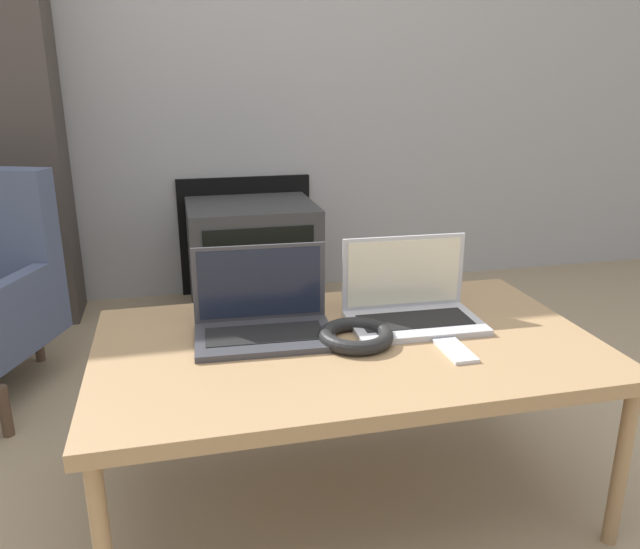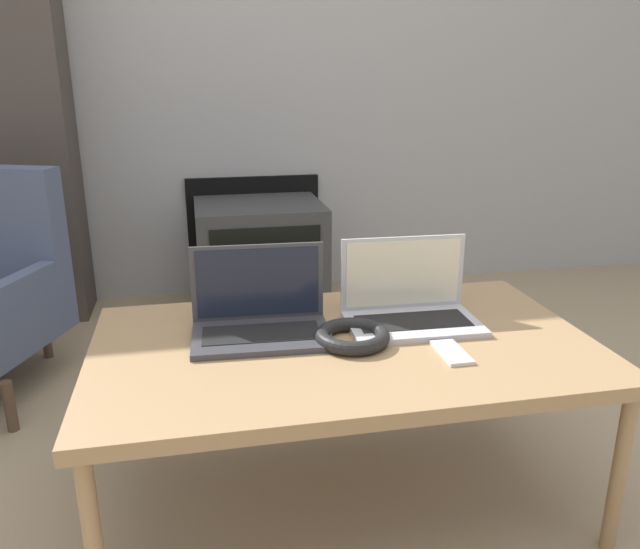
{
  "view_description": "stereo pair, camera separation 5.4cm",
  "coord_description": "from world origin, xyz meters",
  "px_view_note": "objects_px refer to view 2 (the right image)",
  "views": [
    {
      "loc": [
        -0.4,
        -1.2,
        1.11
      ],
      "look_at": [
        0.0,
        0.49,
        0.54
      ],
      "focal_mm": 35.0,
      "sensor_mm": 36.0,
      "label": 1
    },
    {
      "loc": [
        -0.35,
        -1.22,
        1.11
      ],
      "look_at": [
        0.0,
        0.49,
        0.54
      ],
      "focal_mm": 35.0,
      "sensor_mm": 36.0,
      "label": 2
    }
  ],
  "objects_px": {
    "laptop_left": "(260,315)",
    "headphones": "(352,336)",
    "phone": "(451,352)",
    "tv": "(260,256)",
    "laptop_right": "(409,304)"
  },
  "relations": [
    {
      "from": "laptop_left",
      "to": "headphones",
      "type": "xyz_separation_m",
      "value": [
        0.22,
        -0.11,
        -0.03
      ]
    },
    {
      "from": "phone",
      "to": "tv",
      "type": "xyz_separation_m",
      "value": [
        -0.28,
        1.63,
        -0.21
      ]
    },
    {
      "from": "tv",
      "to": "headphones",
      "type": "bearing_deg",
      "value": -87.52
    },
    {
      "from": "tv",
      "to": "laptop_left",
      "type": "bearing_deg",
      "value": -96.13
    },
    {
      "from": "laptop_right",
      "to": "phone",
      "type": "distance_m",
      "value": 0.23
    },
    {
      "from": "tv",
      "to": "phone",
      "type": "bearing_deg",
      "value": -80.13
    },
    {
      "from": "laptop_left",
      "to": "phone",
      "type": "xyz_separation_m",
      "value": [
        0.44,
        -0.22,
        -0.04
      ]
    },
    {
      "from": "headphones",
      "to": "phone",
      "type": "relative_size",
      "value": 1.39
    },
    {
      "from": "laptop_right",
      "to": "phone",
      "type": "relative_size",
      "value": 2.62
    },
    {
      "from": "laptop_left",
      "to": "tv",
      "type": "xyz_separation_m",
      "value": [
        0.15,
        1.41,
        -0.25
      ]
    },
    {
      "from": "laptop_left",
      "to": "laptop_right",
      "type": "distance_m",
      "value": 0.4
    },
    {
      "from": "headphones",
      "to": "phone",
      "type": "height_order",
      "value": "headphones"
    },
    {
      "from": "tv",
      "to": "laptop_right",
      "type": "bearing_deg",
      "value": -79.87
    },
    {
      "from": "laptop_right",
      "to": "headphones",
      "type": "xyz_separation_m",
      "value": [
        -0.19,
        -0.11,
        -0.03
      ]
    },
    {
      "from": "laptop_right",
      "to": "tv",
      "type": "relative_size",
      "value": 0.59
    }
  ]
}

